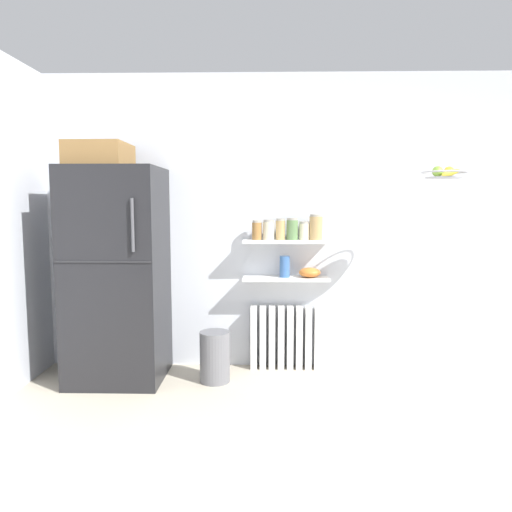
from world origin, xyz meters
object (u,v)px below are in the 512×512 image
Objects in this scene: storage_jar_2 at (280,229)px; refrigerator at (117,270)px; storage_jar_5 at (316,227)px; vase at (285,267)px; storage_jar_0 at (257,230)px; hanging_fruit_basket at (444,173)px; radiator at (285,337)px; storage_jar_4 at (304,231)px; storage_jar_3 at (292,229)px; trash_bin at (215,357)px; shelf_bowl at (310,272)px; storage_jar_1 at (269,230)px.

refrigerator is at bearing -170.01° from storage_jar_2.
vase is at bearing 180.00° from storage_jar_5.
hanging_fruit_basket is at bearing -18.54° from storage_jar_0.
storage_jar_0 is at bearing 180.00° from storage_jar_2.
radiator is 3.88× the size of storage_jar_4.
storage_jar_3 reaches higher than trash_bin.
shelf_bowl is (-0.05, 0.00, -0.39)m from storage_jar_5.
hanging_fruit_basket is (0.91, -0.48, 0.43)m from storage_jar_5.
storage_jar_0 is at bearing 11.71° from refrigerator.
storage_jar_4 reaches higher than trash_bin.
storage_jar_2 is 0.46m from shelf_bowl.
refrigerator is 10.33× the size of shelf_bowl.
storage_jar_5 is 1.12m from hanging_fruit_basket.
storage_jar_0 is 0.90× the size of shelf_bowl.
storage_jar_3 is (0.10, 0.00, 0.00)m from storage_jar_2.
storage_jar_1 is (1.26, 0.24, 0.32)m from refrigerator.
vase is (-0.27, 0.00, -0.34)m from storage_jar_5.
refrigerator reaches higher than hanging_fruit_basket.
radiator is 0.69m from trash_bin.
storage_jar_1 is 0.41× the size of trash_bin.
storage_jar_3 is at bearing 25.63° from trash_bin.
hanging_fruit_basket is (1.17, -0.51, 1.42)m from radiator.
storage_jar_1 is at bearing 180.00° from shelf_bowl.
storage_jar_1 is 0.10m from storage_jar_2.
storage_jar_1 is 0.92× the size of shelf_bowl.
radiator is 3.33× the size of vase.
storage_jar_1 is 0.31m from storage_jar_4.
storage_jar_5 is 1.40m from trash_bin.
storage_jar_4 is 1.21m from hanging_fruit_basket.
radiator is 1.48× the size of trash_bin.
vase is 1.49m from hanging_fruit_basket.
vase is 0.97m from trash_bin.
hanging_fruit_basket is at bearing -5.37° from trash_bin.
storage_jar_2 is 1.38m from hanging_fruit_basket.
storage_jar_4 is (0.10, -0.00, -0.02)m from storage_jar_3.
storage_jar_0 is 1.13m from trash_bin.
storage_jar_4 is 1.31m from trash_bin.
refrigerator is at bearing -170.28° from vase.
vase is at bearing 180.00° from shelf_bowl.
refrigerator is 10.49× the size of vase.
refrigerator is 5.83× the size of hanging_fruit_basket.
shelf_bowl is 0.56× the size of hanging_fruit_basket.
storage_jar_3 is at bearing 0.00° from storage_jar_0.
hanging_fruit_basket is at bearing -5.23° from refrigerator.
radiator is 0.97m from storage_jar_4.
storage_jar_2 is (0.10, 0.00, 0.01)m from storage_jar_1.
storage_jar_5 is at bearing 8.19° from refrigerator.
storage_jar_5 reaches higher than storage_jar_4.
trash_bin is (-0.55, -0.31, -1.04)m from storage_jar_2.
radiator is 1.85× the size of hanging_fruit_basket.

